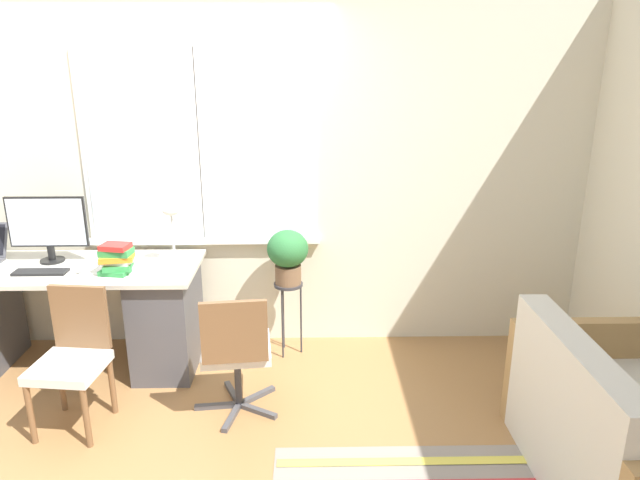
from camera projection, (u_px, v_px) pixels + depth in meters
ground_plane at (151, 392)px, 3.84m from camera, size 14.00×14.00×0.00m
wall_back_with_window at (165, 171)px, 4.18m from camera, size 9.00×0.12×2.70m
desk at (71, 314)px, 4.04m from camera, size 1.84×0.71×0.77m
monitor at (47, 226)px, 3.95m from camera, size 0.54×0.17×0.47m
keyboard at (41, 272)px, 3.80m from camera, size 0.35×0.11×0.02m
mouse at (79, 271)px, 3.81m from camera, size 0.04×0.06×0.03m
desk_lamp at (172, 220)px, 3.89m from camera, size 0.13×0.13×0.43m
book_stack at (116, 259)px, 3.77m from camera, size 0.24×0.19×0.21m
desk_chair_wooden at (73, 356)px, 3.39m from camera, size 0.43×0.44×0.84m
office_chair_swivel at (236, 350)px, 3.48m from camera, size 0.54×0.55×0.83m
couch_loveseat at (620, 443)px, 2.86m from camera, size 0.81×1.36×0.85m
plant_stand at (289, 294)px, 4.21m from camera, size 0.21×0.21×0.57m
potted_plant at (288, 253)px, 4.11m from camera, size 0.30×0.30×0.40m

